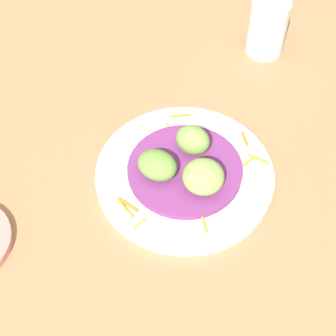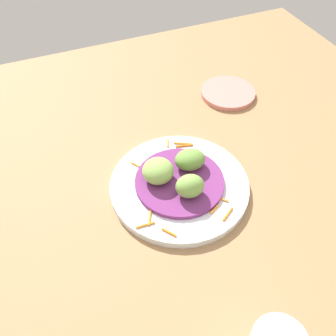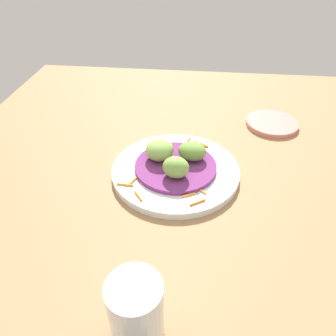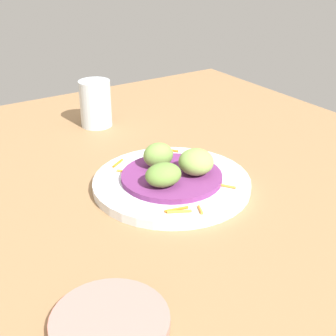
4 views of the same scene
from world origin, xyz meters
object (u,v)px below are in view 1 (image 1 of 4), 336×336
guac_scoop_right (157,165)px  water_glass (267,27)px  main_plate (184,176)px  guac_scoop_center (193,140)px  guac_scoop_left (203,177)px

guac_scoop_right → water_glass: (4.80, 33.60, 0.69)cm
main_plate → guac_scoop_center: (-0.31, 3.70, 3.63)cm
guac_scoop_left → water_glass: (-1.61, 33.06, 0.44)cm
main_plate → water_glass: bearing=86.8°
guac_scoop_center → main_plate: bearing=-85.1°
main_plate → guac_scoop_right: (-3.05, -2.12, 3.36)cm
main_plate → guac_scoop_right: guac_scoop_right is taller
guac_scoop_left → guac_scoop_center: (-3.68, 5.28, 0.02)cm
guac_scoop_left → water_glass: water_glass is taller
guac_scoop_center → guac_scoop_right: bearing=-115.1°
main_plate → guac_scoop_center: bearing=94.9°
guac_scoop_center → water_glass: size_ratio=0.51×
main_plate → guac_scoop_left: bearing=-25.1°
guac_scoop_right → water_glass: size_ratio=0.58×
guac_scoop_left → guac_scoop_right: 6.44cm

